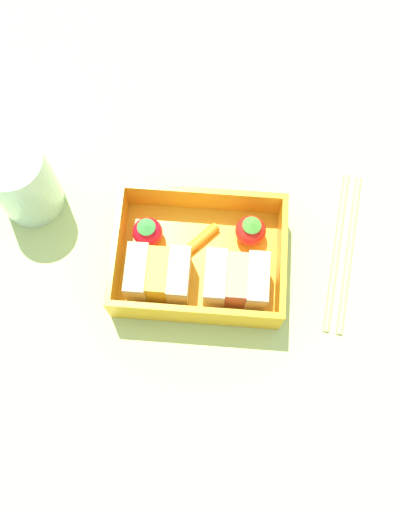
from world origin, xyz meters
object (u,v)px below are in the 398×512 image
(sandwich_center_left, at_px, (158,275))
(carrot_stick_far_left, at_px, (203,240))
(sandwich_left, at_px, (236,280))
(strawberry_left, at_px, (148,232))
(drinking_glass, at_px, (23,182))
(chopstick_pair, at_px, (344,251))
(strawberry_far_left, at_px, (251,230))

(sandwich_center_left, relative_size, carrot_stick_far_left, 1.37)
(sandwich_left, relative_size, sandwich_center_left, 1.00)
(carrot_stick_far_left, xyz_separation_m, strawberry_left, (0.06, 0.00, 0.01))
(sandwich_center_left, height_order, drinking_glass, drinking_glass)
(drinking_glass, bearing_deg, sandwich_left, 159.37)
(sandwich_left, bearing_deg, chopstick_pair, -156.17)
(strawberry_far_left, relative_size, strawberry_left, 1.01)
(carrot_stick_far_left, bearing_deg, sandwich_left, 127.48)
(sandwich_center_left, bearing_deg, strawberry_far_left, -148.02)
(strawberry_far_left, height_order, chopstick_pair, strawberry_far_left)
(sandwich_left, height_order, strawberry_left, sandwich_left)
(sandwich_center_left, xyz_separation_m, strawberry_left, (0.02, -0.05, -0.01))
(strawberry_left, distance_m, drinking_glass, 0.14)
(strawberry_left, height_order, drinking_glass, drinking_glass)
(sandwich_center_left, distance_m, strawberry_left, 0.05)
(strawberry_far_left, bearing_deg, drinking_glass, -6.90)
(carrot_stick_far_left, height_order, chopstick_pair, carrot_stick_far_left)
(chopstick_pair, height_order, drinking_glass, drinking_glass)
(sandwich_left, bearing_deg, strawberry_far_left, -102.55)
(drinking_glass, bearing_deg, carrot_stick_far_left, 168.59)
(chopstick_pair, bearing_deg, strawberry_far_left, -3.08)
(strawberry_left, xyz_separation_m, chopstick_pair, (-0.21, -0.00, -0.03))
(strawberry_far_left, bearing_deg, carrot_stick_far_left, 11.15)
(sandwich_center_left, bearing_deg, strawberry_left, -70.63)
(strawberry_far_left, xyz_separation_m, drinking_glass, (0.24, -0.03, 0.02))
(strawberry_far_left, xyz_separation_m, chopstick_pair, (-0.10, 0.01, -0.03))
(carrot_stick_far_left, distance_m, drinking_glass, 0.20)
(sandwich_center_left, bearing_deg, carrot_stick_far_left, -131.78)
(chopstick_pair, bearing_deg, strawberry_left, 1.17)
(sandwich_center_left, height_order, strawberry_far_left, sandwich_center_left)
(strawberry_far_left, bearing_deg, sandwich_left, 77.45)
(sandwich_center_left, xyz_separation_m, strawberry_far_left, (-0.09, -0.06, -0.01))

